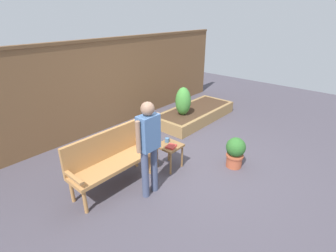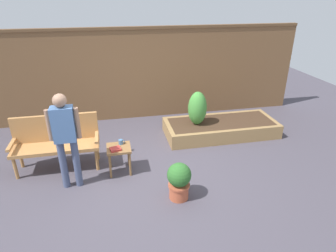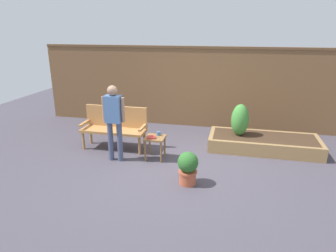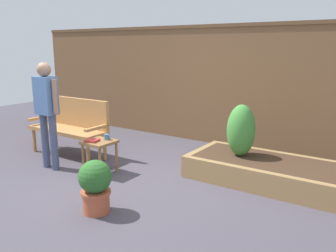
{
  "view_description": "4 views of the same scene",
  "coord_description": "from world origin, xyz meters",
  "px_view_note": "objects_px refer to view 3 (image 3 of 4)",
  "views": [
    {
      "loc": [
        -3.43,
        -2.43,
        2.69
      ],
      "look_at": [
        0.02,
        0.59,
        0.61
      ],
      "focal_mm": 27.0,
      "sensor_mm": 36.0,
      "label": 1
    },
    {
      "loc": [
        -0.42,
        -4.12,
        2.86
      ],
      "look_at": [
        0.56,
        0.58,
        0.62
      ],
      "focal_mm": 30.9,
      "sensor_mm": 36.0,
      "label": 2
    },
    {
      "loc": [
        1.17,
        -5.29,
        2.61
      ],
      "look_at": [
        -0.13,
        0.39,
        0.68
      ],
      "focal_mm": 31.8,
      "sensor_mm": 36.0,
      "label": 3
    },
    {
      "loc": [
        3.11,
        -3.18,
        1.78
      ],
      "look_at": [
        0.22,
        1.07,
        0.61
      ],
      "focal_mm": 37.57,
      "sensor_mm": 36.0,
      "label": 4
    }
  ],
  "objects_px": {
    "book_on_table": "(151,137)",
    "potted_boxwood": "(188,167)",
    "side_table": "(155,141)",
    "cup_on_table": "(159,134)",
    "person_by_bench": "(114,117)",
    "shrub_near_bench": "(240,120)",
    "garden_bench": "(115,124)"
  },
  "relations": [
    {
      "from": "side_table",
      "to": "person_by_bench",
      "type": "xyz_separation_m",
      "value": [
        -0.77,
        -0.25,
        0.54
      ]
    },
    {
      "from": "side_table",
      "to": "cup_on_table",
      "type": "distance_m",
      "value": 0.17
    },
    {
      "from": "shrub_near_bench",
      "to": "cup_on_table",
      "type": "bearing_deg",
      "value": -150.88
    },
    {
      "from": "garden_bench",
      "to": "potted_boxwood",
      "type": "xyz_separation_m",
      "value": [
        1.88,
        -1.31,
        -0.22
      ]
    },
    {
      "from": "cup_on_table",
      "to": "shrub_near_bench",
      "type": "relative_size",
      "value": 0.16
    },
    {
      "from": "cup_on_table",
      "to": "person_by_bench",
      "type": "height_order",
      "value": "person_by_bench"
    },
    {
      "from": "side_table",
      "to": "book_on_table",
      "type": "bearing_deg",
      "value": -123.41
    },
    {
      "from": "garden_bench",
      "to": "potted_boxwood",
      "type": "height_order",
      "value": "garden_bench"
    },
    {
      "from": "person_by_bench",
      "to": "shrub_near_bench",
      "type": "bearing_deg",
      "value": 27.38
    },
    {
      "from": "garden_bench",
      "to": "person_by_bench",
      "type": "xyz_separation_m",
      "value": [
        0.28,
        -0.67,
        0.39
      ]
    },
    {
      "from": "cup_on_table",
      "to": "potted_boxwood",
      "type": "distance_m",
      "value": 1.29
    },
    {
      "from": "garden_bench",
      "to": "person_by_bench",
      "type": "relative_size",
      "value": 0.92
    },
    {
      "from": "cup_on_table",
      "to": "person_by_bench",
      "type": "relative_size",
      "value": 0.07
    },
    {
      "from": "side_table",
      "to": "potted_boxwood",
      "type": "bearing_deg",
      "value": -47.25
    },
    {
      "from": "garden_bench",
      "to": "person_by_bench",
      "type": "distance_m",
      "value": 0.82
    },
    {
      "from": "potted_boxwood",
      "to": "person_by_bench",
      "type": "relative_size",
      "value": 0.38
    },
    {
      "from": "person_by_bench",
      "to": "side_table",
      "type": "bearing_deg",
      "value": 18.27
    },
    {
      "from": "book_on_table",
      "to": "potted_boxwood",
      "type": "bearing_deg",
      "value": -56.4
    },
    {
      "from": "garden_bench",
      "to": "book_on_table",
      "type": "relative_size",
      "value": 8.36
    },
    {
      "from": "book_on_table",
      "to": "shrub_near_bench",
      "type": "bearing_deg",
      "value": 18.57
    },
    {
      "from": "potted_boxwood",
      "to": "shrub_near_bench",
      "type": "bearing_deg",
      "value": 65.98
    },
    {
      "from": "potted_boxwood",
      "to": "shrub_near_bench",
      "type": "distance_m",
      "value": 2.13
    },
    {
      "from": "side_table",
      "to": "shrub_near_bench",
      "type": "height_order",
      "value": "shrub_near_bench"
    },
    {
      "from": "garden_bench",
      "to": "book_on_table",
      "type": "height_order",
      "value": "garden_bench"
    },
    {
      "from": "garden_bench",
      "to": "cup_on_table",
      "type": "height_order",
      "value": "garden_bench"
    },
    {
      "from": "book_on_table",
      "to": "garden_bench",
      "type": "bearing_deg",
      "value": 139.78
    },
    {
      "from": "book_on_table",
      "to": "potted_boxwood",
      "type": "distance_m",
      "value": 1.22
    },
    {
      "from": "side_table",
      "to": "cup_on_table",
      "type": "bearing_deg",
      "value": 65.57
    },
    {
      "from": "garden_bench",
      "to": "shrub_near_bench",
      "type": "height_order",
      "value": "shrub_near_bench"
    },
    {
      "from": "cup_on_table",
      "to": "potted_boxwood",
      "type": "relative_size",
      "value": 0.19
    },
    {
      "from": "potted_boxwood",
      "to": "shrub_near_bench",
      "type": "xyz_separation_m",
      "value": [
        0.85,
        1.92,
        0.33
      ]
    },
    {
      "from": "cup_on_table",
      "to": "shrub_near_bench",
      "type": "xyz_separation_m",
      "value": [
        1.64,
        0.91,
        0.14
      ]
    }
  ]
}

